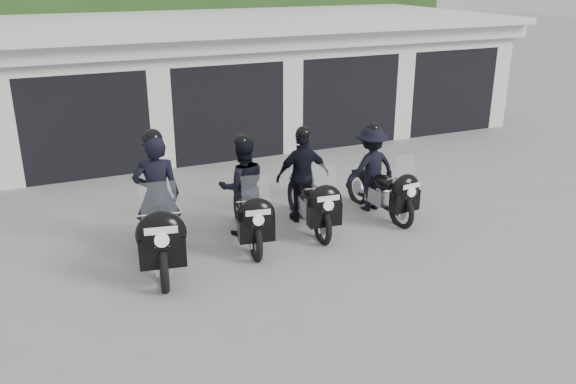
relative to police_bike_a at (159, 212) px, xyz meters
name	(u,v)px	position (x,y,z in m)	size (l,w,h in m)	color
ground	(345,257)	(2.62, -0.99, -0.82)	(80.00, 80.00, 0.00)	gray
garage_block	(197,80)	(2.62, 7.07, 0.61)	(16.40, 6.80, 2.96)	silver
background_vegetation	(164,13)	(2.99, 11.93, 1.95)	(20.00, 3.90, 5.80)	#1D3C15
police_bike_a	(159,212)	(0.00, 0.00, 0.00)	(0.97, 2.35, 2.06)	black
police_bike_b	(245,195)	(1.47, 0.33, -0.07)	(0.92, 2.02, 1.77)	black
police_bike_c	(306,183)	(2.62, 0.45, -0.07)	(1.00, 2.02, 1.76)	black
police_bike_d	(376,174)	(4.01, 0.45, -0.10)	(1.05, 1.93, 1.68)	black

